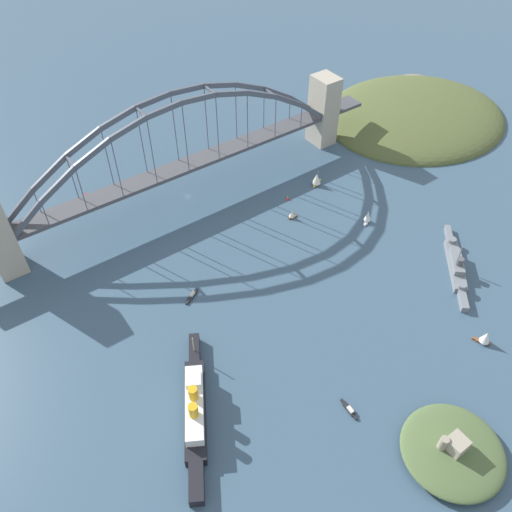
% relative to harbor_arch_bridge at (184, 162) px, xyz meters
% --- Properties ---
extents(ground_plane, '(1400.00, 1400.00, 0.00)m').
position_rel_harbor_arch_bridge_xyz_m(ground_plane, '(-0.00, 0.00, -27.64)').
color(ground_plane, '#385166').
extents(harbor_arch_bridge, '(297.54, 18.66, 73.45)m').
position_rel_harbor_arch_bridge_xyz_m(harbor_arch_bridge, '(0.00, 0.00, 0.00)').
color(harbor_arch_bridge, '#ADA38E').
rests_on(harbor_arch_bridge, ground).
extents(headland_west_shore, '(153.37, 135.05, 23.56)m').
position_rel_harbor_arch_bridge_xyz_m(headland_west_shore, '(-205.32, 14.85, -27.64)').
color(headland_west_shore, '#4C562D').
rests_on(headland_west_shore, ground).
extents(ocean_liner, '(45.75, 74.37, 17.91)m').
position_rel_harbor_arch_bridge_xyz_m(ocean_liner, '(76.92, 141.54, -22.54)').
color(ocean_liner, black).
rests_on(ocean_liner, ground).
extents(naval_cruiser, '(47.68, 52.66, 16.96)m').
position_rel_harbor_arch_bridge_xyz_m(naval_cruiser, '(-93.58, 149.16, -24.68)').
color(naval_cruiser, slate).
rests_on(naval_cruiser, ground).
extents(fort_island_mid_harbor, '(44.77, 44.31, 13.55)m').
position_rel_harbor_arch_bridge_xyz_m(fort_island_mid_harbor, '(-3.52, 221.41, -24.28)').
color(fort_island_mid_harbor, '#4C6038').
rests_on(fort_island_mid_harbor, ground).
extents(seaplane_taxiing_near_bridge, '(10.32, 9.10, 4.95)m').
position_rel_harbor_arch_bridge_xyz_m(seaplane_taxiing_near_bridge, '(53.46, -33.92, -25.62)').
color(seaplane_taxiing_near_bridge, '#B7B7B2').
rests_on(seaplane_taxiing_near_bridge, ground).
extents(small_boat_0, '(2.76, 11.75, 2.16)m').
position_rel_harbor_arch_bridge_xyz_m(small_boat_0, '(18.33, 180.77, -26.86)').
color(small_boat_0, black).
rests_on(small_boat_0, ground).
extents(small_boat_1, '(10.34, 7.73, 10.46)m').
position_rel_harbor_arch_bridge_xyz_m(small_boat_1, '(-79.08, 40.68, -22.71)').
color(small_boat_1, gold).
rests_on(small_boat_1, ground).
extents(small_boat_2, '(7.02, 8.89, 9.15)m').
position_rel_harbor_arch_bridge_xyz_m(small_boat_2, '(-63.55, 192.14, -23.36)').
color(small_boat_2, brown).
rests_on(small_boat_2, ground).
extents(small_boat_3, '(6.46, 3.83, 6.85)m').
position_rel_harbor_arch_bridge_xyz_m(small_boat_3, '(-43.45, 58.68, -24.44)').
color(small_boat_3, brown).
rests_on(small_boat_3, ground).
extents(small_boat_4, '(7.78, 6.06, 9.71)m').
position_rel_harbor_arch_bridge_xyz_m(small_boat_4, '(-80.37, 89.40, -23.15)').
color(small_boat_4, silver).
rests_on(small_boat_4, ground).
extents(small_boat_5, '(11.03, 7.20, 2.30)m').
position_rel_harbor_arch_bridge_xyz_m(small_boat_5, '(42.83, 79.53, -26.81)').
color(small_boat_5, black).
rests_on(small_boat_5, ground).
extents(channel_marker_buoy, '(2.20, 2.20, 2.75)m').
position_rel_harbor_arch_bridge_xyz_m(channel_marker_buoy, '(-52.87, 42.44, -26.52)').
color(channel_marker_buoy, red).
rests_on(channel_marker_buoy, ground).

